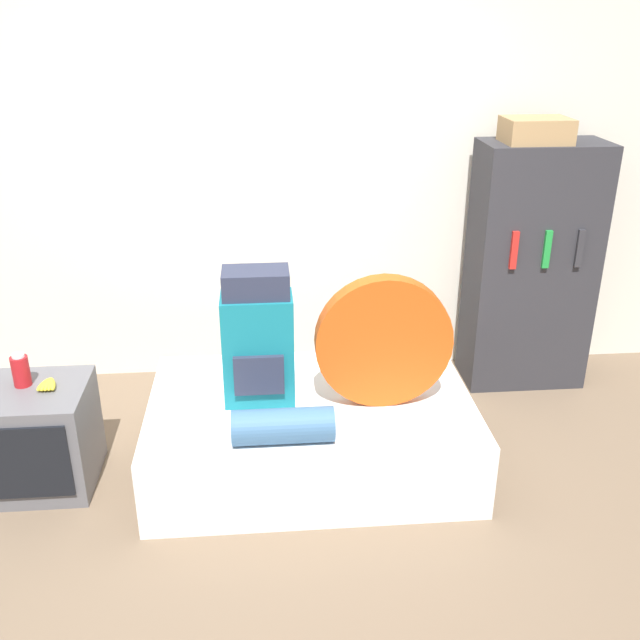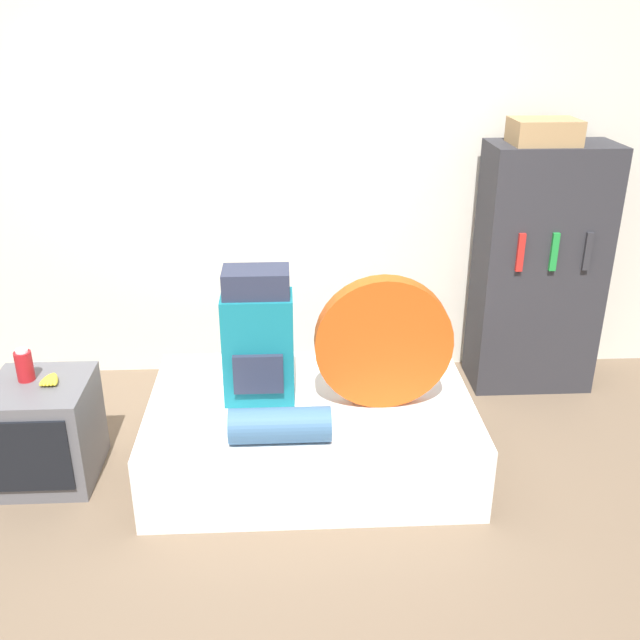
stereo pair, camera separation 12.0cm
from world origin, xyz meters
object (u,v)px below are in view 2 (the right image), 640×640
canister (24,365)px  bookshelf (538,270)px  television (45,431)px  sleeping_roll (280,425)px  backpack (258,338)px  tent_bag (383,343)px  cardboard_box (544,132)px

canister → bookshelf: bookshelf is taller
bookshelf → television: bearing=-162.2°
television → canister: size_ratio=3.15×
sleeping_roll → canister: bearing=162.4°
backpack → tent_bag: backpack is taller
television → tent_bag: bearing=-0.9°
bookshelf → cardboard_box: size_ratio=4.16×
cardboard_box → tent_bag: bearing=-138.1°
television → bookshelf: (2.86, 0.92, 0.51)m
tent_bag → canister: size_ratio=4.00×
sleeping_roll → television: sleeping_roll is taller
backpack → cardboard_box: 2.05m
canister → cardboard_box: cardboard_box is taller
television → bookshelf: size_ratio=0.35×
television → cardboard_box: bearing=17.8°
television → bookshelf: 3.05m
television → backpack: bearing=3.4°
backpack → bookshelf: 1.94m
sleeping_roll → television: size_ratio=0.88×
tent_bag → sleeping_roll: (-0.53, -0.33, -0.26)m
sleeping_roll → television: 1.30m
backpack → television: bearing=-176.6°
backpack → sleeping_roll: 0.51m
sleeping_roll → canister: canister is taller
backpack → cardboard_box: size_ratio=1.88×
sleeping_roll → bookshelf: (1.63, 1.28, 0.29)m
tent_bag → television: (-1.76, 0.03, -0.48)m
backpack → sleeping_roll: bearing=-75.7°
bookshelf → backpack: bearing=-153.8°
tent_bag → cardboard_box: 1.64m
sleeping_roll → canister: (-1.30, 0.41, 0.14)m
backpack → cardboard_box: bearing=26.5°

